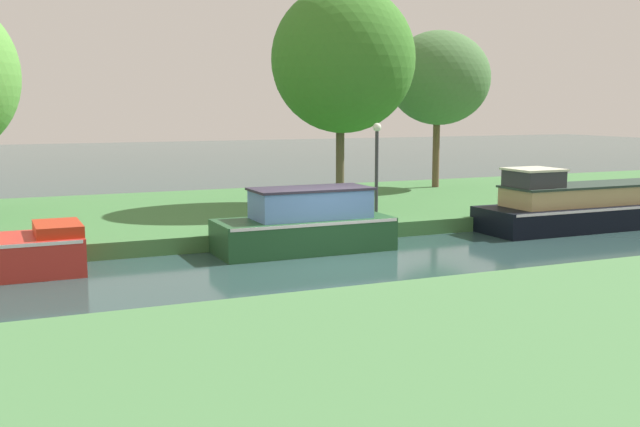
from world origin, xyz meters
TOP-DOWN VIEW (x-y plane):
  - ground_plane at (0.00, 0.00)m, footprint 120.00×120.00m
  - riverbank_far at (0.00, 7.00)m, footprint 72.00×10.00m
  - black_narrowboat at (9.06, 1.20)m, footprint 8.27×1.97m
  - forest_cruiser at (-0.37, 1.20)m, footprint 4.28×1.68m
  - willow_tree_centre at (2.85, 5.90)m, footprint 4.38×4.62m
  - willow_tree_right at (8.47, 9.25)m, footprint 4.06×3.35m
  - lamp_post at (2.78, 3.50)m, footprint 0.24×0.24m
  - mooring_post_near at (-0.16, 2.36)m, footprint 0.19×0.19m
  - mooring_post_far at (7.68, 2.36)m, footprint 0.15×0.15m

SIDE VIEW (x-z plane):
  - ground_plane at x=0.00m, z-range 0.00..0.00m
  - riverbank_far at x=0.00m, z-range 0.00..0.40m
  - black_narrowboat at x=9.06m, z-range -0.28..1.51m
  - forest_cruiser at x=-0.37m, z-range -0.12..1.43m
  - mooring_post_near at x=-0.16m, z-range 0.40..1.09m
  - mooring_post_far at x=7.68m, z-range 0.40..1.09m
  - lamp_post at x=2.78m, z-range 0.76..3.38m
  - willow_tree_right at x=8.47m, z-range 1.58..7.49m
  - willow_tree_centre at x=2.85m, z-range 1.52..8.29m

